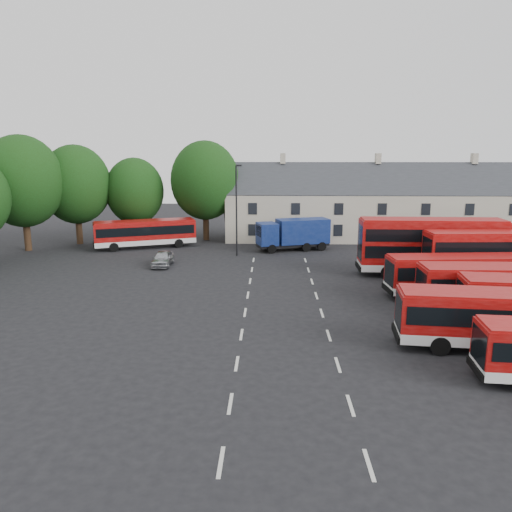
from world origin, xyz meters
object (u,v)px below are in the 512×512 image
object	(u,v)px
bus_dd_south	(493,255)
silver_car	(163,258)
box_truck	(294,233)
lamppost	(237,208)

from	to	relation	value
bus_dd_south	silver_car	bearing A→B (deg)	165.15
bus_dd_south	box_truck	size ratio (longest dim) A/B	1.33
silver_car	lamppost	size ratio (longest dim) A/B	0.44
bus_dd_south	lamppost	xyz separation A→B (m)	(-20.66, 10.46, 2.39)
bus_dd_south	box_truck	distance (m)	20.08
box_truck	silver_car	size ratio (longest dim) A/B	1.97
lamppost	box_truck	bearing A→B (deg)	27.71
bus_dd_south	box_truck	world-z (taller)	bus_dd_south
box_truck	silver_car	xyz separation A→B (m)	(-12.33, -7.70, -1.17)
bus_dd_south	lamppost	bearing A→B (deg)	150.40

